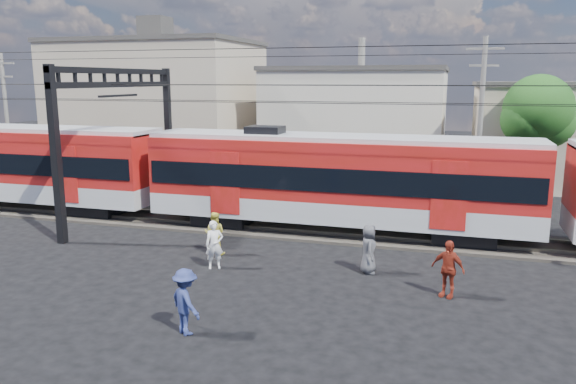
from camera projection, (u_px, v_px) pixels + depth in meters
name	position (u px, v px, depth m)	size (l,w,h in m)	color
ground	(273.00, 303.00, 16.39)	(120.00, 120.00, 0.00)	black
track_bed	(331.00, 232.00, 23.89)	(70.00, 3.40, 0.12)	#2D2823
rail_near	(327.00, 233.00, 23.16)	(70.00, 0.12, 0.12)	#59544C
rail_far	(335.00, 225.00, 24.57)	(70.00, 0.12, 0.12)	#59544C
commuter_train	(343.00, 178.00, 23.30)	(50.30, 3.08, 4.17)	black
catenary	(145.00, 109.00, 25.31)	(70.00, 9.30, 7.52)	black
building_west	(159.00, 103.00, 42.78)	(14.28, 10.20, 9.30)	tan
building_midwest	(360.00, 118.00, 41.59)	(12.24, 12.24, 7.30)	beige
utility_pole_mid	(481.00, 118.00, 27.91)	(1.80, 0.24, 8.50)	slate
utility_pole_west	(6.00, 115.00, 34.86)	(1.80, 0.24, 8.00)	slate
tree_near	(541.00, 113.00, 29.89)	(3.82, 3.64, 6.72)	#382619
pedestrian_a	(214.00, 245.00, 19.31)	(0.61, 0.40, 1.68)	white
pedestrian_b	(214.00, 233.00, 20.89)	(0.78, 0.61, 1.61)	gold
pedestrian_c	(186.00, 302.00, 14.29)	(1.12, 0.64, 1.74)	navy
pedestrian_d	(448.00, 269.00, 16.74)	(1.03, 0.43, 1.76)	maroon
pedestrian_e	(369.00, 249.00, 18.84)	(0.82, 0.53, 1.67)	#46464A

